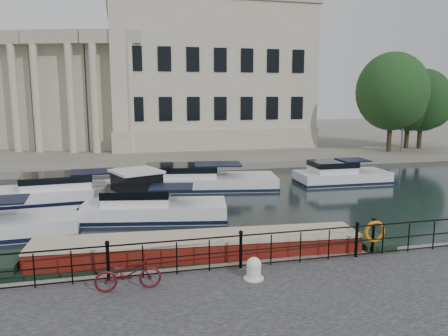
% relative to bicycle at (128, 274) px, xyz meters
% --- Properties ---
extents(ground_plane, '(160.00, 160.00, 0.00)m').
position_rel_bicycle_xyz_m(ground_plane, '(3.45, 3.01, -1.03)').
color(ground_plane, black).
rests_on(ground_plane, ground).
extents(far_bank, '(120.00, 42.00, 0.55)m').
position_rel_bicycle_xyz_m(far_bank, '(3.45, 42.01, -0.75)').
color(far_bank, '#6B665B').
rests_on(far_bank, ground_plane).
extents(railing, '(24.14, 0.14, 1.22)m').
position_rel_bicycle_xyz_m(railing, '(3.45, 0.76, 0.17)').
color(railing, black).
rests_on(railing, near_quay).
extents(civic_building, '(53.55, 31.84, 16.85)m').
position_rel_bicycle_xyz_m(civic_building, '(2.46, 37.72, 6.01)').
color(civic_building, '#ADA38C').
rests_on(civic_building, far_bank).
extents(lamp_posts, '(8.24, 1.55, 8.07)m').
position_rel_bicycle_xyz_m(lamp_posts, '(29.45, 23.71, 3.77)').
color(lamp_posts, '#59595B').
rests_on(lamp_posts, far_bank).
extents(bicycle, '(1.82, 0.64, 0.96)m').
position_rel_bicycle_xyz_m(bicycle, '(0.00, 0.00, 0.00)').
color(bicycle, '#4E0E17').
rests_on(bicycle, near_quay).
extents(mooring_bollard, '(0.59, 0.59, 0.66)m').
position_rel_bicycle_xyz_m(mooring_bollard, '(3.60, -0.13, -0.17)').
color(mooring_bollard, silver).
rests_on(mooring_bollard, near_quay).
extents(life_ring_post, '(0.76, 0.20, 1.24)m').
position_rel_bicycle_xyz_m(life_ring_post, '(8.16, 0.84, 0.30)').
color(life_ring_post, black).
rests_on(life_ring_post, near_quay).
extents(narrowboat, '(13.87, 2.92, 1.51)m').
position_rel_bicycle_xyz_m(narrowboat, '(2.41, 2.23, -0.66)').
color(narrowboat, black).
rests_on(narrowboat, ground_plane).
extents(harbour_hut, '(3.74, 3.46, 2.19)m').
position_rel_bicycle_xyz_m(harbour_hut, '(0.71, 10.51, -0.07)').
color(harbour_hut, '#6B665B').
rests_on(harbour_hut, ground_plane).
extents(cabin_cruisers, '(28.33, 11.17, 1.99)m').
position_rel_bicycle_xyz_m(cabin_cruisers, '(1.65, 12.13, -0.66)').
color(cabin_cruisers, silver).
rests_on(cabin_cruisers, ground_plane).
extents(trees, '(10.51, 7.92, 9.21)m').
position_rel_bicycle_xyz_m(trees, '(26.98, 25.20, 4.45)').
color(trees, black).
rests_on(trees, far_bank).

